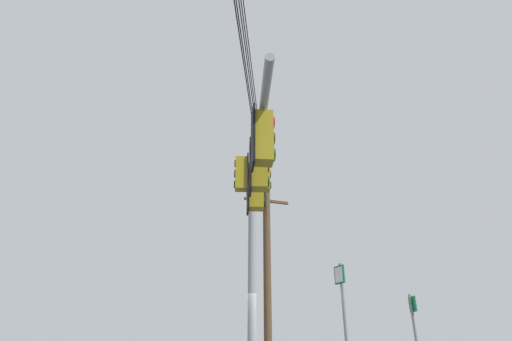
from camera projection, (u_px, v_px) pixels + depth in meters
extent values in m
cylinder|color=gray|center=(252.00, 278.00, 9.44)|extent=(0.20, 0.20, 5.70)
cylinder|color=gray|center=(259.00, 146.00, 7.93)|extent=(1.78, 5.03, 0.14)
cube|color=olive|center=(264.00, 174.00, 10.56)|extent=(0.38, 0.38, 0.90)
cube|color=black|center=(257.00, 174.00, 10.55)|extent=(0.18, 0.43, 1.04)
cylinder|color=red|center=(270.00, 164.00, 10.69)|extent=(0.09, 0.20, 0.20)
cylinder|color=#3C2703|center=(270.00, 175.00, 10.56)|extent=(0.09, 0.20, 0.20)
cylinder|color=black|center=(270.00, 185.00, 10.44)|extent=(0.09, 0.20, 0.20)
cube|color=olive|center=(241.00, 174.00, 10.53)|extent=(0.38, 0.38, 0.90)
cube|color=black|center=(248.00, 174.00, 10.54)|extent=(0.18, 0.43, 1.04)
cylinder|color=red|center=(235.00, 163.00, 10.64)|extent=(0.09, 0.20, 0.20)
cylinder|color=#3C2703|center=(235.00, 174.00, 10.52)|extent=(0.09, 0.20, 0.20)
cylinder|color=black|center=(235.00, 184.00, 10.39)|extent=(0.09, 0.20, 0.20)
cube|color=olive|center=(256.00, 189.00, 8.53)|extent=(0.38, 0.38, 0.90)
cube|color=black|center=(248.00, 189.00, 8.52)|extent=(0.18, 0.43, 1.04)
cylinder|color=red|center=(264.00, 176.00, 8.66)|extent=(0.09, 0.20, 0.20)
cylinder|color=#3C2703|center=(264.00, 189.00, 8.54)|extent=(0.09, 0.20, 0.20)
cylinder|color=black|center=(264.00, 203.00, 8.41)|extent=(0.09, 0.20, 0.20)
cube|color=olive|center=(259.00, 167.00, 7.52)|extent=(0.37, 0.37, 0.90)
cube|color=black|center=(250.00, 167.00, 7.51)|extent=(0.17, 0.43, 1.04)
cylinder|color=red|center=(268.00, 153.00, 7.65)|extent=(0.09, 0.20, 0.20)
cylinder|color=#3C2703|center=(268.00, 167.00, 7.52)|extent=(0.09, 0.20, 0.20)
cylinder|color=black|center=(268.00, 182.00, 7.40)|extent=(0.09, 0.20, 0.20)
cube|color=olive|center=(263.00, 138.00, 6.50)|extent=(0.39, 0.39, 0.90)
cube|color=black|center=(253.00, 138.00, 6.49)|extent=(0.19, 0.43, 1.04)
cylinder|color=red|center=(273.00, 123.00, 6.64)|extent=(0.10, 0.20, 0.20)
cylinder|color=#3C2703|center=(274.00, 139.00, 6.52)|extent=(0.10, 0.20, 0.20)
cylinder|color=black|center=(274.00, 155.00, 6.39)|extent=(0.10, 0.20, 0.20)
cylinder|color=#4C3823|center=(267.00, 275.00, 17.78)|extent=(0.34, 0.34, 8.81)
cube|color=#4C3823|center=(266.00, 201.00, 19.21)|extent=(1.90, 1.33, 0.12)
cube|color=#0C7238|center=(413.00, 304.00, 9.62)|extent=(0.14, 0.36, 0.35)
cube|color=white|center=(413.00, 304.00, 9.62)|extent=(0.11, 0.29, 0.29)
cylinder|color=slate|center=(347.00, 339.00, 8.00)|extent=(0.07, 0.07, 3.00)
cube|color=#0C7238|center=(339.00, 275.00, 8.50)|extent=(0.23, 0.26, 0.37)
cube|color=white|center=(339.00, 275.00, 8.50)|extent=(0.18, 0.21, 0.31)
cylinder|color=black|center=(250.00, 106.00, 10.41)|extent=(3.65, 18.29, 0.22)
cylinder|color=black|center=(250.00, 98.00, 10.52)|extent=(3.65, 18.29, 0.22)
cylinder|color=black|center=(250.00, 84.00, 10.70)|extent=(3.65, 18.29, 0.22)
cylinder|color=black|center=(250.00, 73.00, 10.86)|extent=(3.65, 18.29, 0.22)
cylinder|color=black|center=(251.00, 59.00, 11.05)|extent=(3.65, 18.29, 0.22)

